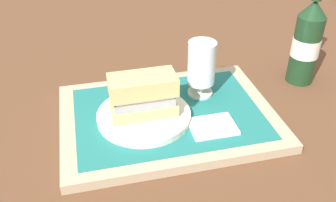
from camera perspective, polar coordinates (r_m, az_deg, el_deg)
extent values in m
plane|color=brown|center=(0.80, 0.00, -2.98)|extent=(3.00, 3.00, 0.00)
cube|color=tan|center=(0.79, 0.00, -2.40)|extent=(0.44, 0.32, 0.02)
cube|color=#1E6B66|center=(0.79, 0.00, -1.78)|extent=(0.38, 0.27, 0.00)
cylinder|color=silver|center=(0.77, -3.64, -2.20)|extent=(0.19, 0.19, 0.01)
cube|color=tan|center=(0.76, -3.69, -1.04)|extent=(0.13, 0.07, 0.02)
cube|color=#9EA3A8|center=(0.75, -3.75, 0.22)|extent=(0.12, 0.06, 0.02)
cube|color=silver|center=(0.74, -3.78, 1.00)|extent=(0.11, 0.05, 0.01)
sphere|color=#47932D|center=(0.74, 0.03, 2.17)|extent=(0.04, 0.04, 0.04)
cube|color=tan|center=(0.73, -3.85, 2.45)|extent=(0.13, 0.07, 0.04)
cylinder|color=silver|center=(0.85, 4.83, 1.30)|extent=(0.06, 0.06, 0.01)
cylinder|color=silver|center=(0.84, 4.88, 2.16)|extent=(0.01, 0.01, 0.02)
cylinder|color=silver|center=(0.81, 5.08, 5.74)|extent=(0.06, 0.06, 0.09)
cylinder|color=gold|center=(0.83, 4.97, 3.75)|extent=(0.06, 0.06, 0.03)
cylinder|color=white|center=(0.82, 5.04, 4.96)|extent=(0.05, 0.05, 0.01)
cube|color=white|center=(0.75, 6.73, -3.81)|extent=(0.09, 0.07, 0.01)
cylinder|color=#19381E|center=(0.96, 19.93, 7.24)|extent=(0.06, 0.06, 0.17)
cylinder|color=silver|center=(0.95, 20.02, 7.68)|extent=(0.07, 0.07, 0.05)
cone|color=#19381E|center=(0.92, 21.16, 12.88)|extent=(0.06, 0.06, 0.04)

